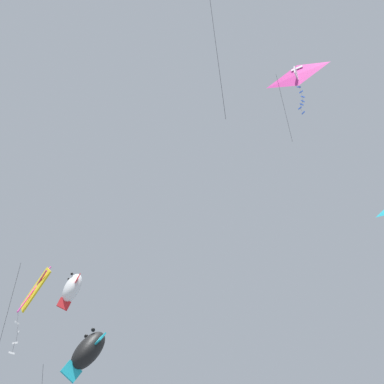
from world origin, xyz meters
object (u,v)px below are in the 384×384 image
object	(u,v)px
kite_delta_near_right	(297,75)
kite_fish_near_left	(72,288)
kite_fish_upper_right	(88,351)
kite_diamond_low_drifter	(35,289)

from	to	relation	value
kite_delta_near_right	kite_fish_near_left	xyz separation A→B (m)	(-7.41, 5.58, -9.47)
kite_fish_upper_right	kite_diamond_low_drifter	size ratio (longest dim) A/B	1.66
kite_diamond_low_drifter	kite_delta_near_right	bearing A→B (deg)	-136.23
kite_fish_upper_right	kite_diamond_low_drifter	world-z (taller)	kite_fish_upper_right
kite_fish_near_left	kite_fish_upper_right	bearing A→B (deg)	-34.77
kite_fish_upper_right	kite_fish_near_left	distance (m)	2.77
kite_delta_near_right	kite_fish_near_left	size ratio (longest dim) A/B	0.50
kite_fish_upper_right	kite_fish_near_left	bearing A→B (deg)	135.50
kite_diamond_low_drifter	kite_fish_near_left	xyz separation A→B (m)	(1.53, 2.85, 2.38)
kite_fish_upper_right	kite_delta_near_right	distance (m)	14.45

